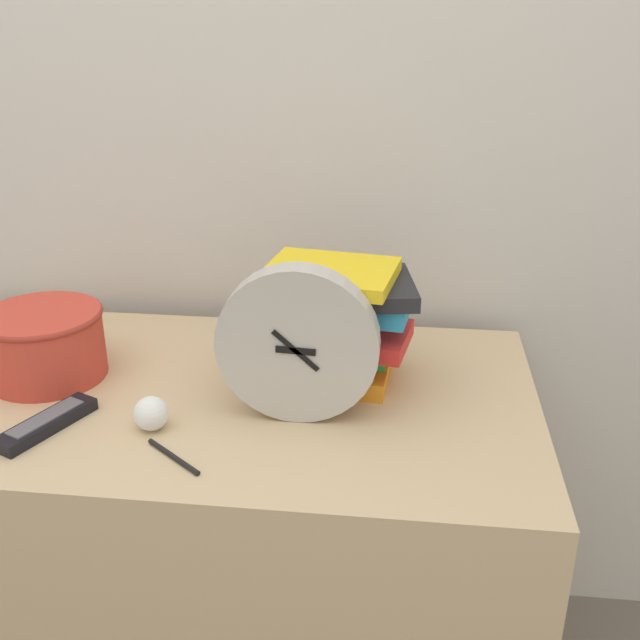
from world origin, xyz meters
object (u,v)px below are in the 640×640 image
(desk_clock, at_px, (298,345))
(book_stack, at_px, (339,321))
(basket, at_px, (44,342))
(pen, at_px, (173,457))
(crumpled_paper_ball, at_px, (151,413))
(tv_remote, at_px, (46,423))

(desk_clock, height_order, book_stack, desk_clock)
(basket, height_order, pen, basket)
(desk_clock, xyz_separation_m, crumpled_paper_ball, (-0.23, -0.07, -0.10))
(book_stack, distance_m, tv_remote, 0.51)
(desk_clock, distance_m, book_stack, 0.15)
(desk_clock, relative_size, tv_remote, 1.46)
(desk_clock, height_order, basket, desk_clock)
(book_stack, relative_size, tv_remote, 1.52)
(desk_clock, relative_size, book_stack, 0.96)
(tv_remote, bearing_deg, book_stack, 26.89)
(basket, bearing_deg, pen, -37.62)
(desk_clock, xyz_separation_m, pen, (-0.17, -0.15, -0.13))
(book_stack, xyz_separation_m, basket, (-0.53, -0.05, -0.05))
(basket, relative_size, tv_remote, 1.21)
(tv_remote, distance_m, pen, 0.23)
(book_stack, xyz_separation_m, crumpled_paper_ball, (-0.28, -0.21, -0.09))
(basket, height_order, crumpled_paper_ball, basket)
(basket, bearing_deg, desk_clock, -10.72)
(book_stack, height_order, pen, book_stack)
(crumpled_paper_ball, bearing_deg, book_stack, 36.38)
(crumpled_paper_ball, bearing_deg, desk_clock, 16.15)
(crumpled_paper_ball, distance_m, pen, 0.10)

